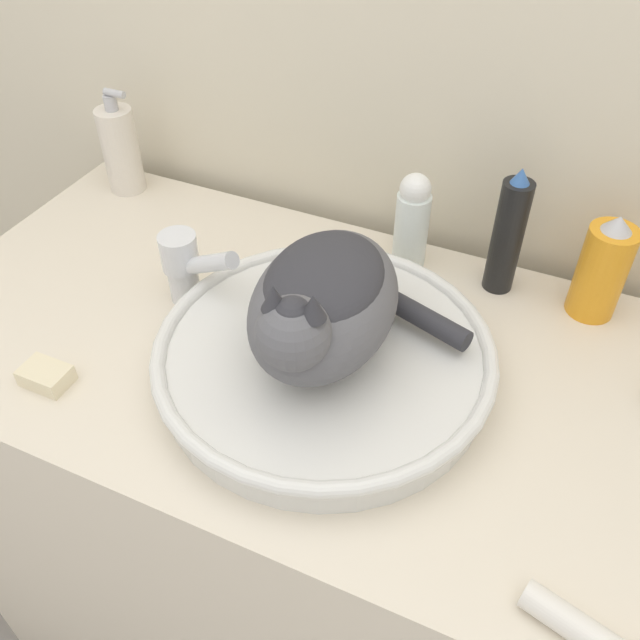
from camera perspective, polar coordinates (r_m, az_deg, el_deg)
wall_back at (r=1.03m, az=9.34°, el=22.47°), size 8.00×0.05×2.40m
vanity_counter at (r=1.27m, az=0.47°, el=-17.23°), size 1.20×0.59×0.90m
sink_basin at (r=0.86m, az=0.36°, el=-3.19°), size 0.44×0.44×0.06m
cat at (r=0.79m, az=0.32°, el=1.59°), size 0.26×0.28×0.16m
faucet at (r=0.97m, az=-11.21°, el=4.59°), size 0.14×0.06×0.13m
deodorant_stick at (r=1.03m, az=7.76°, el=8.28°), size 0.05×0.05×0.15m
hairspray_can_black at (r=1.00m, az=15.54°, el=6.92°), size 0.04×0.04×0.20m
spray_bottle_trigger at (r=1.01m, az=22.67°, el=3.93°), size 0.07×0.07×0.16m
soap_pump_bottle at (r=1.26m, az=-16.44°, el=13.63°), size 0.06×0.06×0.19m
soap_bar at (r=0.94m, az=-22.08°, el=-4.37°), size 0.06×0.04×0.02m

